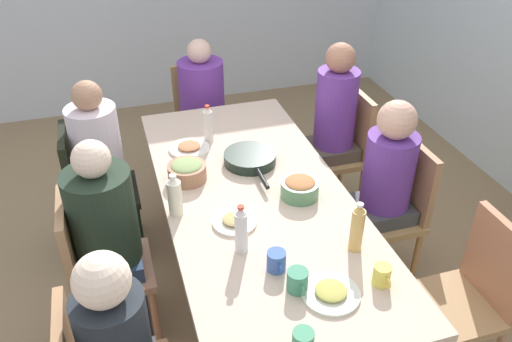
{
  "coord_description": "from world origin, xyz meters",
  "views": [
    {
      "loc": [
        2.12,
        -0.64,
        2.35
      ],
      "look_at": [
        0.0,
        0.0,
        0.92
      ],
      "focal_mm": 36.67,
      "sensor_mm": 36.0,
      "label": 1
    }
  ],
  "objects_px": {
    "bowl_0": "(300,188)",
    "bottle_2": "(175,196)",
    "person_1": "(107,227)",
    "chair_6": "(395,206)",
    "serving_pan": "(250,158)",
    "cup_0": "(276,261)",
    "cup_2": "(298,281)",
    "bowl_1": "(187,171)",
    "cup_3": "(382,275)",
    "cup_1": "(303,342)",
    "bottle_1": "(357,228)",
    "person_0": "(333,119)",
    "chair_7": "(201,116)",
    "plate_1": "(189,148)",
    "chair_0": "(343,146)",
    "chair_4": "(91,187)",
    "chair_2": "(471,293)",
    "chair_1": "(96,264)",
    "dining_table": "(256,207)",
    "bottle_3": "(241,230)",
    "person_6": "(385,179)",
    "bottle_0": "(208,124)",
    "person_4": "(101,157)",
    "plate_2": "(331,293)",
    "plate_0": "(235,221)",
    "person_7": "(202,99)"
  },
  "relations": [
    {
      "from": "cup_2",
      "to": "bowl_1",
      "type": "bearing_deg",
      "value": -163.19
    },
    {
      "from": "chair_4",
      "to": "plate_1",
      "type": "bearing_deg",
      "value": 74.93
    },
    {
      "from": "chair_2",
      "to": "chair_7",
      "type": "bearing_deg",
      "value": -158.69
    },
    {
      "from": "dining_table",
      "to": "bottle_3",
      "type": "height_order",
      "value": "bottle_3"
    },
    {
      "from": "chair_2",
      "to": "chair_7",
      "type": "relative_size",
      "value": 1.0
    },
    {
      "from": "person_7",
      "to": "cup_1",
      "type": "bearing_deg",
      "value": -2.92
    },
    {
      "from": "person_1",
      "to": "cup_3",
      "type": "xyz_separation_m",
      "value": [
        0.76,
        1.08,
        0.08
      ]
    },
    {
      "from": "cup_3",
      "to": "cup_2",
      "type": "bearing_deg",
      "value": -101.3
    },
    {
      "from": "chair_1",
      "to": "plate_1",
      "type": "distance_m",
      "value": 0.87
    },
    {
      "from": "chair_0",
      "to": "chair_2",
      "type": "bearing_deg",
      "value": 0.0
    },
    {
      "from": "chair_7",
      "to": "cup_2",
      "type": "height_order",
      "value": "chair_7"
    },
    {
      "from": "chair_1",
      "to": "serving_pan",
      "type": "height_order",
      "value": "chair_1"
    },
    {
      "from": "cup_1",
      "to": "bottle_2",
      "type": "bearing_deg",
      "value": -162.32
    },
    {
      "from": "person_0",
      "to": "chair_2",
      "type": "xyz_separation_m",
      "value": [
        1.45,
        0.09,
        -0.23
      ]
    },
    {
      "from": "person_1",
      "to": "chair_6",
      "type": "bearing_deg",
      "value": 90.0
    },
    {
      "from": "chair_6",
      "to": "bowl_0",
      "type": "bearing_deg",
      "value": -83.56
    },
    {
      "from": "person_6",
      "to": "plate_2",
      "type": "distance_m",
      "value": 1.02
    },
    {
      "from": "chair_1",
      "to": "person_7",
      "type": "bearing_deg",
      "value": 148.17
    },
    {
      "from": "serving_pan",
      "to": "bottle_2",
      "type": "bearing_deg",
      "value": -54.24
    },
    {
      "from": "chair_4",
      "to": "chair_2",
      "type": "bearing_deg",
      "value": 49.72
    },
    {
      "from": "person_6",
      "to": "bottle_2",
      "type": "xyz_separation_m",
      "value": [
        0.03,
        -1.18,
        0.16
      ]
    },
    {
      "from": "chair_6",
      "to": "person_0",
      "type": "bearing_deg",
      "value": -172.82
    },
    {
      "from": "chair_2",
      "to": "serving_pan",
      "type": "xyz_separation_m",
      "value": [
        -1.04,
        -0.79,
        0.28
      ]
    },
    {
      "from": "chair_0",
      "to": "person_7",
      "type": "distance_m",
      "value": 1.09
    },
    {
      "from": "chair_7",
      "to": "bottle_0",
      "type": "height_order",
      "value": "bottle_0"
    },
    {
      "from": "chair_2",
      "to": "chair_6",
      "type": "height_order",
      "value": "same"
    },
    {
      "from": "chair_6",
      "to": "chair_7",
      "type": "distance_m",
      "value": 1.69
    },
    {
      "from": "chair_7",
      "to": "person_0",
      "type": "bearing_deg",
      "value": 45.78
    },
    {
      "from": "chair_1",
      "to": "person_1",
      "type": "relative_size",
      "value": 0.74
    },
    {
      "from": "person_6",
      "to": "plate_1",
      "type": "relative_size",
      "value": 4.96
    },
    {
      "from": "cup_3",
      "to": "bowl_0",
      "type": "bearing_deg",
      "value": -171.46
    },
    {
      "from": "bowl_0",
      "to": "bottle_2",
      "type": "xyz_separation_m",
      "value": [
        -0.04,
        -0.64,
        0.05
      ]
    },
    {
      "from": "chair_0",
      "to": "serving_pan",
      "type": "bearing_deg",
      "value": -62.67
    },
    {
      "from": "plate_1",
      "to": "cup_2",
      "type": "distance_m",
      "value": 1.27
    },
    {
      "from": "plate_0",
      "to": "cup_1",
      "type": "relative_size",
      "value": 1.85
    },
    {
      "from": "chair_0",
      "to": "plate_2",
      "type": "height_order",
      "value": "chair_0"
    },
    {
      "from": "person_0",
      "to": "chair_7",
      "type": "xyz_separation_m",
      "value": [
        -0.74,
        -0.76,
        -0.23
      ]
    },
    {
      "from": "dining_table",
      "to": "bottle_2",
      "type": "distance_m",
      "value": 0.46
    },
    {
      "from": "serving_pan",
      "to": "cup_0",
      "type": "height_order",
      "value": "cup_0"
    },
    {
      "from": "cup_1",
      "to": "bowl_1",
      "type": "bearing_deg",
      "value": -171.06
    },
    {
      "from": "chair_0",
      "to": "chair_2",
      "type": "relative_size",
      "value": 1.0
    },
    {
      "from": "chair_4",
      "to": "cup_2",
      "type": "height_order",
      "value": "chair_4"
    },
    {
      "from": "chair_2",
      "to": "person_6",
      "type": "relative_size",
      "value": 0.75
    },
    {
      "from": "cup_0",
      "to": "plate_2",
      "type": "bearing_deg",
      "value": 38.35
    },
    {
      "from": "chair_0",
      "to": "bowl_1",
      "type": "distance_m",
      "value": 1.3
    },
    {
      "from": "person_4",
      "to": "cup_0",
      "type": "distance_m",
      "value": 1.45
    },
    {
      "from": "serving_pan",
      "to": "person_4",
      "type": "bearing_deg",
      "value": -116.52
    },
    {
      "from": "plate_2",
      "to": "serving_pan",
      "type": "relative_size",
      "value": 0.51
    },
    {
      "from": "person_4",
      "to": "chair_6",
      "type": "distance_m",
      "value": 1.78
    },
    {
      "from": "cup_1",
      "to": "bottle_1",
      "type": "xyz_separation_m",
      "value": [
        -0.46,
        0.43,
        0.07
      ]
    }
  ]
}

